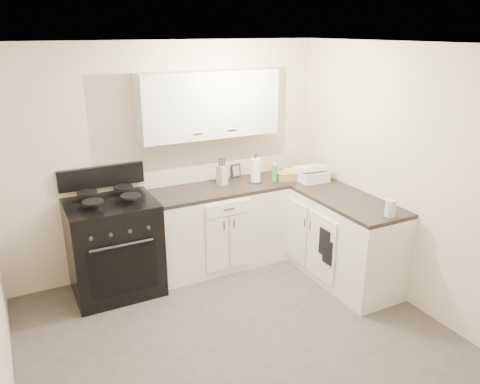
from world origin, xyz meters
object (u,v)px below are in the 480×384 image
paper_towel (256,170)px  wicker_basket (288,176)px  knife_block (222,175)px  countertop_grill (312,175)px  stove (114,250)px

paper_towel → wicker_basket: 0.41m
knife_block → paper_towel: bearing=-34.7°
knife_block → countertop_grill: (0.98, -0.35, -0.05)m
knife_block → wicker_basket: 0.79m
paper_towel → wicker_basket: size_ratio=1.02×
stove → knife_block: knife_block is taller
paper_towel → wicker_basket: paper_towel is taller
knife_block → countertop_grill: knife_block is taller
knife_block → wicker_basket: knife_block is taller
stove → knife_block: size_ratio=4.92×
paper_towel → knife_block: bearing=165.3°
stove → paper_towel: size_ratio=3.83×
wicker_basket → paper_towel: bearing=166.7°
knife_block → countertop_grill: bearing=-39.5°
paper_towel → countertop_grill: paper_towel is taller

